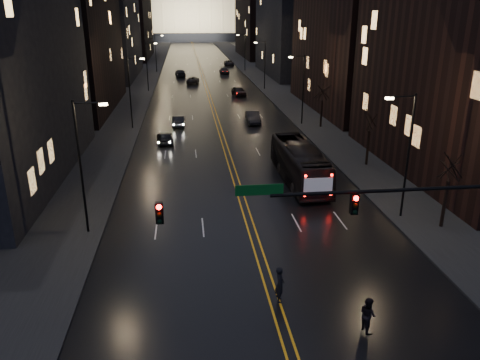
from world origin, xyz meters
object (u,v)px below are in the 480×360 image
object	(u,v)px
traffic_signal	(402,211)
oncoming_car_b	(179,121)
pedestrian_b	(368,314)
oncoming_car_a	(165,137)
receding_car_a	(253,117)
pedestrian_a	(280,284)
bus	(299,163)

from	to	relation	value
traffic_signal	oncoming_car_b	world-z (taller)	traffic_signal
traffic_signal	pedestrian_b	distance (m)	5.10
oncoming_car_a	pedestrian_b	bearing A→B (deg)	100.39
receding_car_a	pedestrian_a	size ratio (longest dim) A/B	2.41
oncoming_car_a	receding_car_a	size ratio (longest dim) A/B	0.90
bus	pedestrian_b	xyz separation A→B (m)	(-1.63, -20.47, -0.75)
oncoming_car_b	pedestrian_b	bearing A→B (deg)	103.67
traffic_signal	pedestrian_b	bearing A→B (deg)	-135.94
pedestrian_b	bus	bearing A→B (deg)	-17.38
oncoming_car_a	pedestrian_a	world-z (taller)	pedestrian_a
oncoming_car_b	pedestrian_a	size ratio (longest dim) A/B	2.14
bus	oncoming_car_b	bearing A→B (deg)	114.40
bus	receding_car_a	world-z (taller)	bus
oncoming_car_b	bus	bearing A→B (deg)	117.18
oncoming_car_a	pedestrian_a	size ratio (longest dim) A/B	2.15
receding_car_a	pedestrian_b	xyz separation A→B (m)	(-0.87, -43.63, 0.10)
receding_car_a	bus	bearing A→B (deg)	-86.78
traffic_signal	pedestrian_a	xyz separation A→B (m)	(-5.65, 0.78, -4.11)
oncoming_car_b	pedestrian_b	size ratio (longest dim) A/B	2.39
oncoming_car_b	pedestrian_b	xyz separation A→B (m)	(9.02, -42.93, 0.19)
pedestrian_a	pedestrian_b	world-z (taller)	pedestrian_a
bus	pedestrian_a	bearing A→B (deg)	-107.41
oncoming_car_b	receding_car_a	xyz separation A→B (m)	(9.89, 0.70, 0.09)
receding_car_a	pedestrian_a	distance (m)	41.10
receding_car_a	oncoming_car_b	bearing A→B (deg)	-174.62
pedestrian_b	pedestrian_a	bearing A→B (deg)	39.46
bus	traffic_signal	bearing A→B (deg)	-89.64
bus	pedestrian_b	world-z (taller)	bus
bus	oncoming_car_a	size ratio (longest dim) A/B	2.76
bus	oncoming_car_a	bearing A→B (deg)	129.88
oncoming_car_a	pedestrian_b	xyz separation A→B (m)	(10.50, -34.50, 0.16)
oncoming_car_a	pedestrian_b	size ratio (longest dim) A/B	2.41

